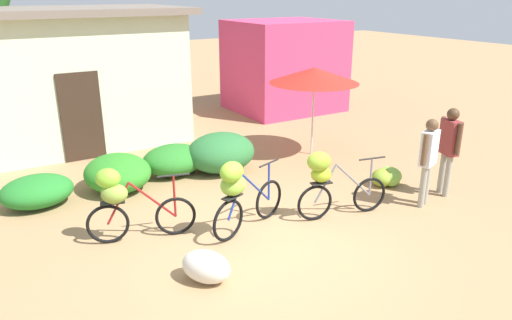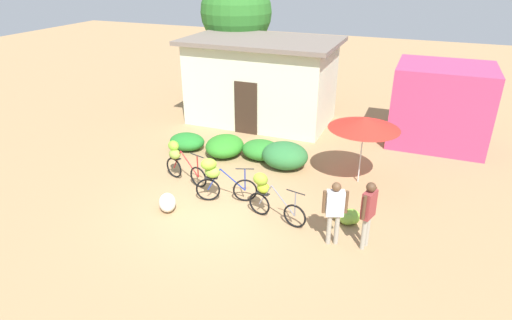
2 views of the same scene
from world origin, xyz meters
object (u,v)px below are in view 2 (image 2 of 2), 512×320
at_px(market_umbrella, 364,123).
at_px(bicycle_center_loaded, 268,193).
at_px(banana_pile_on_ground, 347,216).
at_px(bicycle_near_pile, 216,176).
at_px(produce_sack, 167,202).
at_px(tree_behind_building, 236,12).
at_px(person_bystander, 368,209).
at_px(bicycle_leftmost, 179,159).
at_px(building_low, 262,80).
at_px(shop_pink, 440,105).
at_px(person_vendor, 335,207).

relative_size(market_umbrella, bicycle_center_loaded, 1.24).
bearing_deg(bicycle_center_loaded, banana_pile_on_ground, 15.72).
distance_m(bicycle_near_pile, produce_sack, 1.48).
relative_size(tree_behind_building, produce_sack, 7.88).
bearing_deg(bicycle_center_loaded, person_bystander, -7.87).
bearing_deg(bicycle_leftmost, person_bystander, -13.01).
bearing_deg(tree_behind_building, market_umbrella, -43.34).
bearing_deg(person_bystander, bicycle_near_pile, 171.42).
xyz_separation_m(building_low, person_bystander, (5.36, -7.21, -0.63)).
bearing_deg(shop_pink, market_umbrella, -115.96).
bearing_deg(tree_behind_building, produce_sack, -76.43).
relative_size(tree_behind_building, bicycle_center_loaded, 3.33).
bearing_deg(person_vendor, person_bystander, 11.24).
relative_size(building_low, person_bystander, 3.51).
relative_size(bicycle_center_loaded, person_bystander, 0.98).
distance_m(tree_behind_building, person_vendor, 12.28).
bearing_deg(building_low, shop_pink, 1.58).
distance_m(bicycle_leftmost, person_vendor, 5.19).
relative_size(building_low, bicycle_center_loaded, 3.57).
height_order(banana_pile_on_ground, produce_sack, produce_sack).
bearing_deg(building_low, banana_pile_on_ground, -52.81).
bearing_deg(produce_sack, shop_pink, 49.95).
relative_size(bicycle_near_pile, bicycle_center_loaded, 0.97).
bearing_deg(building_low, bicycle_center_loaded, -67.57).
bearing_deg(person_bystander, person_vendor, -168.76).
height_order(building_low, person_vendor, building_low).
distance_m(market_umbrella, person_bystander, 3.39).
bearing_deg(person_bystander, tree_behind_building, 127.90).
bearing_deg(market_umbrella, shop_pink, 64.04).
bearing_deg(building_low, bicycle_near_pile, -79.20).
bearing_deg(person_vendor, bicycle_leftmost, 163.65).
height_order(tree_behind_building, person_vendor, tree_behind_building).
bearing_deg(bicycle_center_loaded, market_umbrella, 57.32).
relative_size(shop_pink, produce_sack, 4.57).
height_order(tree_behind_building, market_umbrella, tree_behind_building).
bearing_deg(bicycle_near_pile, produce_sack, -138.03).
relative_size(bicycle_near_pile, person_bystander, 0.96).
bearing_deg(shop_pink, banana_pile_on_ground, -106.44).
distance_m(bicycle_near_pile, banana_pile_on_ground, 3.59).
height_order(person_vendor, person_bystander, person_bystander).
bearing_deg(banana_pile_on_ground, person_vendor, -98.39).
height_order(produce_sack, person_bystander, person_bystander).
bearing_deg(bicycle_leftmost, bicycle_near_pile, -23.60).
height_order(tree_behind_building, bicycle_leftmost, tree_behind_building).
relative_size(shop_pink, bicycle_center_loaded, 1.93).
bearing_deg(produce_sack, bicycle_leftmost, 109.75).
relative_size(bicycle_leftmost, banana_pile_on_ground, 1.93).
bearing_deg(tree_behind_building, building_low, -48.56).
xyz_separation_m(bicycle_leftmost, produce_sack, (0.58, -1.61, -0.49)).
height_order(market_umbrella, bicycle_leftmost, market_umbrella).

